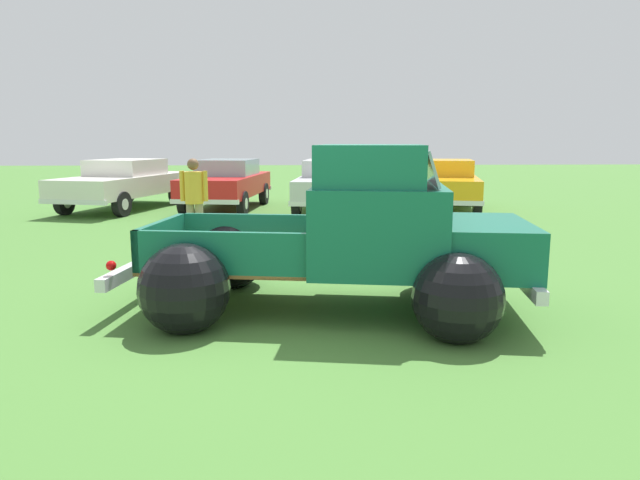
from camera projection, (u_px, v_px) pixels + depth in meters
ground_plane at (322, 308)px, 6.72m from camera, size 80.00×80.00×0.00m
vintage_pickup_truck at (355, 246)px, 6.55m from camera, size 4.85×3.30×1.96m
show_car_0 at (124, 182)px, 16.33m from camera, size 3.12×5.05×1.43m
show_car_1 at (227, 182)px, 16.34m from camera, size 2.40×4.70×1.43m
show_car_2 at (334, 183)px, 15.91m from camera, size 2.50×4.87×1.43m
show_car_3 at (444, 183)px, 16.09m from camera, size 2.80×4.78×1.43m
spectator_0 at (378, 202)px, 9.31m from camera, size 0.53×0.44×1.71m
spectator_1 at (194, 196)px, 10.64m from camera, size 0.54×0.37×1.64m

